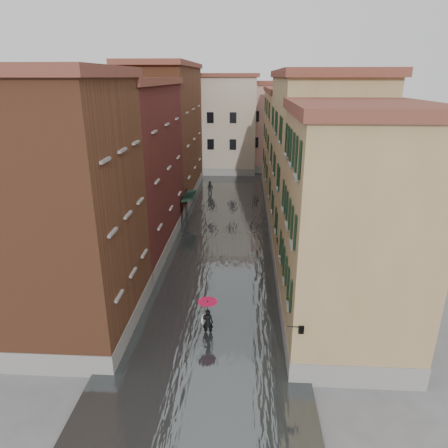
# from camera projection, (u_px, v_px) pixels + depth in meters

# --- Properties ---
(ground) EXTENTS (120.00, 120.00, 0.00)m
(ground) POSITION_uv_depth(u_px,v_px,m) (212.00, 310.00, 23.76)
(ground) COLOR slate
(ground) RESTS_ON ground
(floodwater) EXTENTS (10.00, 60.00, 0.20)m
(floodwater) POSITION_uv_depth(u_px,v_px,m) (224.00, 230.00, 35.90)
(floodwater) COLOR #3F4446
(floodwater) RESTS_ON ground
(building_left_near) EXTENTS (6.00, 8.00, 13.00)m
(building_left_near) POSITION_uv_depth(u_px,v_px,m) (68.00, 215.00, 20.01)
(building_left_near) COLOR brown
(building_left_near) RESTS_ON ground
(building_left_mid) EXTENTS (6.00, 14.00, 12.50)m
(building_left_mid) POSITION_uv_depth(u_px,v_px,m) (130.00, 172.00, 30.40)
(building_left_mid) COLOR #561E1B
(building_left_mid) RESTS_ON ground
(building_left_far) EXTENTS (6.00, 16.00, 14.00)m
(building_left_far) POSITION_uv_depth(u_px,v_px,m) (167.00, 135.00, 44.19)
(building_left_far) COLOR brown
(building_left_far) RESTS_ON ground
(building_right_near) EXTENTS (6.00, 8.00, 11.50)m
(building_right_near) POSITION_uv_depth(u_px,v_px,m) (349.00, 235.00, 19.52)
(building_right_near) COLOR #93784C
(building_right_near) RESTS_ON ground
(building_right_mid) EXTENTS (6.00, 14.00, 13.00)m
(building_right_mid) POSITION_uv_depth(u_px,v_px,m) (315.00, 171.00, 29.56)
(building_right_mid) COLOR tan
(building_right_mid) RESTS_ON ground
(building_right_far) EXTENTS (6.00, 16.00, 11.50)m
(building_right_far) POSITION_uv_depth(u_px,v_px,m) (293.00, 147.00, 43.87)
(building_right_far) COLOR #93784C
(building_right_far) RESTS_ON ground
(building_end_cream) EXTENTS (12.00, 9.00, 13.00)m
(building_end_cream) POSITION_uv_depth(u_px,v_px,m) (213.00, 125.00, 57.26)
(building_end_cream) COLOR #B5A390
(building_end_cream) RESTS_ON ground
(building_end_pink) EXTENTS (10.00, 9.00, 12.00)m
(building_end_pink) POSITION_uv_depth(u_px,v_px,m) (275.00, 128.00, 58.83)
(building_end_pink) COLOR #A87E76
(building_end_pink) RESTS_ON ground
(awning_near) EXTENTS (1.09, 2.85, 2.80)m
(awning_near) POSITION_uv_depth(u_px,v_px,m) (188.00, 198.00, 37.14)
(awning_near) COLOR black
(awning_near) RESTS_ON ground
(awning_far) EXTENTS (1.09, 2.92, 2.80)m
(awning_far) POSITION_uv_depth(u_px,v_px,m) (189.00, 195.00, 37.82)
(awning_far) COLOR black
(awning_far) RESTS_ON ground
(wall_lantern) EXTENTS (0.71, 0.22, 0.35)m
(wall_lantern) POSITION_uv_depth(u_px,v_px,m) (301.00, 329.00, 16.87)
(wall_lantern) COLOR black
(wall_lantern) RESTS_ON ground
(window_planters) EXTENTS (0.59, 10.53, 0.84)m
(window_planters) POSITION_uv_depth(u_px,v_px,m) (283.00, 253.00, 22.93)
(window_planters) COLOR brown
(window_planters) RESTS_ON ground
(pedestrian_main) EXTENTS (1.06, 1.06, 2.06)m
(pedestrian_main) POSITION_uv_depth(u_px,v_px,m) (208.00, 314.00, 20.96)
(pedestrian_main) COLOR black
(pedestrian_main) RESTS_ON ground
(pedestrian_far) EXTENTS (0.88, 0.73, 1.64)m
(pedestrian_far) POSITION_uv_depth(u_px,v_px,m) (210.00, 188.00, 46.47)
(pedestrian_far) COLOR black
(pedestrian_far) RESTS_ON ground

